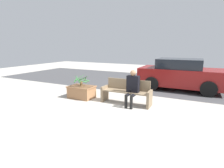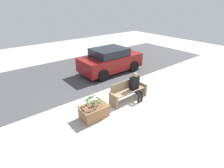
# 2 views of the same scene
# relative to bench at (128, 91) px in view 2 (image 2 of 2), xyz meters

# --- Properties ---
(ground_plane) EXTENTS (30.00, 30.00, 0.00)m
(ground_plane) POSITION_rel_bench_xyz_m (-0.20, -0.95, -0.44)
(ground_plane) COLOR #ADA89E
(road_surface) EXTENTS (20.00, 6.00, 0.01)m
(road_surface) POSITION_rel_bench_xyz_m (-0.20, 4.44, -0.44)
(road_surface) COLOR #424244
(road_surface) RESTS_ON ground_plane
(bench) EXTENTS (1.88, 0.51, 0.90)m
(bench) POSITION_rel_bench_xyz_m (0.00, 0.00, 0.00)
(bench) COLOR #7A664C
(bench) RESTS_ON ground_plane
(person_seated) EXTENTS (0.43, 0.57, 1.29)m
(person_seated) POSITION_rel_bench_xyz_m (0.29, -0.17, 0.28)
(person_seated) COLOR black
(person_seated) RESTS_ON ground_plane
(planter_box) EXTENTS (1.06, 0.73, 0.50)m
(planter_box) POSITION_rel_bench_xyz_m (-1.94, -0.15, -0.17)
(planter_box) COLOR #936642
(planter_box) RESTS_ON ground_plane
(potted_plant) EXTENTS (0.66, 0.66, 0.50)m
(potted_plant) POSITION_rel_bench_xyz_m (-1.93, -0.15, 0.33)
(potted_plant) COLOR brown
(potted_plant) RESTS_ON planter_box
(parked_car) EXTENTS (3.92, 1.98, 1.52)m
(parked_car) POSITION_rel_bench_xyz_m (1.55, 3.25, 0.31)
(parked_car) COLOR maroon
(parked_car) RESTS_ON ground_plane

